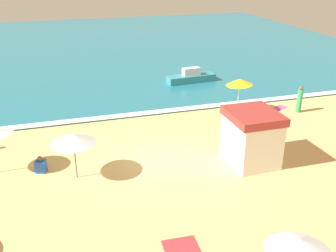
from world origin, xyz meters
The scene contains 13 objects.
ground_plane centered at (0.00, 0.00, 0.00)m, with size 60.00×60.00×0.00m, color #D8B775.
ocean_water centered at (0.00, 28.00, 0.05)m, with size 60.00×44.00×0.10m, color teal.
wave_breaker_foam centered at (0.00, 6.30, 0.10)m, with size 57.00×0.70×0.01m, color white.
lifeguard_cabana centered at (4.18, -1.56, 1.39)m, with size 2.33×2.67×2.72m.
beach_umbrella_1 centered at (6.62, 4.80, 2.13)m, with size 2.27×2.25×2.41m.
beach_umbrella_3 centered at (-4.29, -0.55, 2.02)m, with size 2.48×2.48×2.25m.
beach_umbrella_4 centered at (1.36, -9.60, 1.97)m, with size 2.46×2.48×2.27m.
beachgoer_5 centered at (-5.89, 0.50, 0.34)m, with size 0.58×0.58×0.83m.
beachgoer_6 centered at (10.60, 3.78, 0.84)m, with size 0.48×0.48×1.79m.
beach_towel_0 centered at (9.85, 4.81, 0.01)m, with size 1.18×1.01×0.01m.
beach_towel_3 centered at (-1.15, -6.54, 0.01)m, with size 1.30×1.04×0.01m.
beach_towel_4 centered at (8.44, 3.49, 0.01)m, with size 1.21×1.24×0.01m.
small_boat_0 centered at (5.97, 11.98, 0.50)m, with size 4.08×1.38×1.18m.
Camera 1 is at (-4.84, -17.09, 9.58)m, focal length 41.92 mm.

